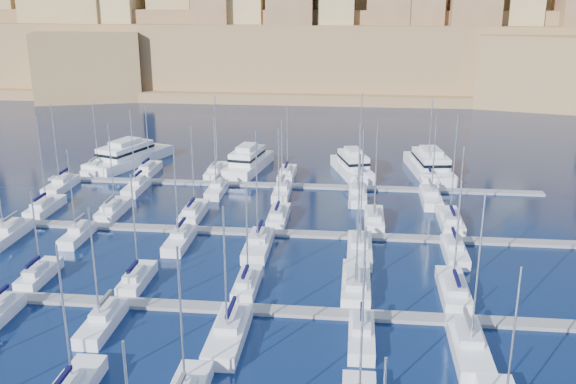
# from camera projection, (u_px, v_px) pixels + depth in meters

# --- Properties ---
(ground) EXTENTS (600.00, 600.00, 0.00)m
(ground) POSITION_uv_depth(u_px,v_px,m) (259.00, 264.00, 78.23)
(ground) COLOR #041533
(ground) RESTS_ON ground
(pontoon_mid_near) EXTENTS (84.00, 2.00, 0.40)m
(pontoon_mid_near) POSITION_uv_depth(u_px,v_px,m) (242.00, 309.00, 66.80)
(pontoon_mid_near) COLOR slate
(pontoon_mid_near) RESTS_ON ground
(pontoon_mid_far) EXTENTS (84.00, 2.00, 0.40)m
(pontoon_mid_far) POSITION_uv_depth(u_px,v_px,m) (270.00, 233.00, 87.64)
(pontoon_mid_far) COLOR slate
(pontoon_mid_far) RESTS_ON ground
(pontoon_far) EXTENTS (84.00, 2.00, 0.40)m
(pontoon_far) POSITION_uv_depth(u_px,v_px,m) (287.00, 186.00, 108.48)
(pontoon_far) COLOR slate
(pontoon_far) RESTS_ON ground
(sailboat_13) EXTENTS (2.32, 7.74, 10.84)m
(sailboat_13) POSITION_uv_depth(u_px,v_px,m) (39.00, 274.00, 73.67)
(sailboat_13) COLOR white
(sailboat_13) RESTS_ON ground
(sailboat_14) EXTENTS (2.36, 7.87, 13.20)m
(sailboat_14) POSITION_uv_depth(u_px,v_px,m) (137.00, 279.00, 72.53)
(sailboat_14) COLOR white
(sailboat_14) RESTS_ON ground
(sailboat_15) EXTENTS (2.40, 8.00, 12.34)m
(sailboat_15) POSITION_uv_depth(u_px,v_px,m) (247.00, 284.00, 71.30)
(sailboat_15) COLOR white
(sailboat_15) RESTS_ON ground
(sailboat_16) EXTENTS (3.11, 10.37, 15.82)m
(sailboat_16) POSITION_uv_depth(u_px,v_px,m) (356.00, 284.00, 71.16)
(sailboat_16) COLOR white
(sailboat_16) RESTS_ON ground
(sailboat_17) EXTENTS (2.92, 9.74, 13.31)m
(sailboat_17) POSITION_uv_depth(u_px,v_px,m) (454.00, 290.00, 69.79)
(sailboat_17) COLOR white
(sailboat_17) RESTS_ON ground
(sailboat_20) EXTENTS (2.53, 8.43, 13.10)m
(sailboat_20) POSITION_uv_depth(u_px,v_px,m) (102.00, 322.00, 63.13)
(sailboat_20) COLOR white
(sailboat_20) RESTS_ON ground
(sailboat_21) EXTENTS (3.11, 10.38, 14.11)m
(sailboat_21) POSITION_uv_depth(u_px,v_px,m) (229.00, 334.00, 60.90)
(sailboat_21) COLOR white
(sailboat_21) RESTS_ON ground
(sailboat_22) EXTENTS (2.46, 8.20, 12.25)m
(sailboat_22) POSITION_uv_depth(u_px,v_px,m) (361.00, 336.00, 60.64)
(sailboat_22) COLOR white
(sailboat_22) RESTS_ON ground
(sailboat_23) EXTENTS (3.05, 10.17, 16.02)m
(sailboat_23) POSITION_uv_depth(u_px,v_px,m) (469.00, 347.00, 58.70)
(sailboat_23) COLOR white
(sailboat_23) RESTS_ON ground
(sailboat_24) EXTENTS (2.69, 8.97, 14.79)m
(sailboat_24) POSITION_uv_depth(u_px,v_px,m) (45.00, 207.00, 96.12)
(sailboat_24) COLOR white
(sailboat_24) RESTS_ON ground
(sailboat_25) EXTENTS (2.74, 9.14, 13.88)m
(sailboat_25) POSITION_uv_depth(u_px,v_px,m) (114.00, 210.00, 95.12)
(sailboat_25) COLOR white
(sailboat_25) RESTS_ON ground
(sailboat_26) EXTENTS (2.74, 9.14, 13.86)m
(sailboat_26) POSITION_uv_depth(u_px,v_px,m) (194.00, 213.00, 93.87)
(sailboat_26) COLOR white
(sailboat_26) RESTS_ON ground
(sailboat_27) EXTENTS (2.62, 8.73, 13.83)m
(sailboat_27) POSITION_uv_depth(u_px,v_px,m) (278.00, 216.00, 92.40)
(sailboat_27) COLOR white
(sailboat_27) RESTS_ON ground
(sailboat_28) EXTENTS (2.72, 9.05, 14.93)m
(sailboat_28) POSITION_uv_depth(u_px,v_px,m) (374.00, 219.00, 91.14)
(sailboat_28) COLOR white
(sailboat_28) RESTS_ON ground
(sailboat_29) EXTENTS (2.97, 9.90, 16.12)m
(sailboat_29) POSITION_uv_depth(u_px,v_px,m) (450.00, 221.00, 90.44)
(sailboat_29) COLOR white
(sailboat_29) RESTS_ON ground
(sailboat_30) EXTENTS (2.93, 9.76, 16.72)m
(sailboat_30) POSITION_uv_depth(u_px,v_px,m) (7.00, 234.00, 85.56)
(sailboat_30) COLOR white
(sailboat_30) RESTS_ON ground
(sailboat_31) EXTENTS (2.33, 7.76, 12.78)m
(sailboat_31) POSITION_uv_depth(u_px,v_px,m) (78.00, 235.00, 85.54)
(sailboat_31) COLOR white
(sailboat_31) RESTS_ON ground
(sailboat_32) EXTENTS (2.58, 8.61, 13.79)m
(sailboat_32) POSITION_uv_depth(u_px,v_px,m) (180.00, 240.00, 83.70)
(sailboat_32) COLOR white
(sailboat_32) RESTS_ON ground
(sailboat_33) EXTENTS (2.97, 9.89, 16.02)m
(sailboat_33) POSITION_uv_depth(u_px,v_px,m) (258.00, 245.00, 82.02)
(sailboat_33) COLOR white
(sailboat_33) RESTS_ON ground
(sailboat_34) EXTENTS (3.04, 10.12, 16.59)m
(sailboat_34) POSITION_uv_depth(u_px,v_px,m) (360.00, 249.00, 80.59)
(sailboat_34) COLOR white
(sailboat_34) RESTS_ON ground
(sailboat_35) EXTENTS (2.63, 8.76, 14.55)m
(sailboat_35) POSITION_uv_depth(u_px,v_px,m) (455.00, 251.00, 80.02)
(sailboat_35) COLOR white
(sailboat_35) RESTS_ON ground
(sailboat_36) EXTENTS (2.74, 9.12, 13.03)m
(sailboat_36) POSITION_uv_depth(u_px,v_px,m) (97.00, 168.00, 117.12)
(sailboat_36) COLOR white
(sailboat_36) RESTS_ON ground
(sailboat_37) EXTENTS (2.60, 8.65, 12.62)m
(sailboat_37) POSITION_uv_depth(u_px,v_px,m) (149.00, 170.00, 115.91)
(sailboat_37) COLOR white
(sailboat_37) RESTS_ON ground
(sailboat_38) EXTENTS (2.79, 9.31, 14.55)m
(sailboat_38) POSITION_uv_depth(u_px,v_px,m) (217.00, 171.00, 114.93)
(sailboat_38) COLOR white
(sailboat_38) RESTS_ON ground
(sailboat_39) EXTENTS (2.64, 8.81, 13.36)m
(sailboat_39) POSITION_uv_depth(u_px,v_px,m) (287.00, 174.00, 113.40)
(sailboat_39) COLOR white
(sailboat_39) RESTS_ON ground
(sailboat_40) EXTENTS (2.96, 9.85, 15.40)m
(sailboat_40) POSITION_uv_depth(u_px,v_px,m) (359.00, 175.00, 112.57)
(sailboat_40) COLOR white
(sailboat_40) RESTS_ON ground
(sailboat_41) EXTENTS (2.88, 9.62, 14.94)m
(sailboat_41) POSITION_uv_depth(u_px,v_px,m) (428.00, 177.00, 111.25)
(sailboat_41) COLOR white
(sailboat_41) RESTS_ON ground
(sailboat_42) EXTENTS (2.76, 9.22, 14.78)m
(sailboat_42) POSITION_uv_depth(u_px,v_px,m) (61.00, 185.00, 106.93)
(sailboat_42) COLOR white
(sailboat_42) RESTS_ON ground
(sailboat_43) EXTENTS (2.50, 8.33, 14.14)m
(sailboat_43) POSITION_uv_depth(u_px,v_px,m) (137.00, 187.00, 106.04)
(sailboat_43) COLOR white
(sailboat_43) RESTS_ON ground
(sailboat_44) EXTENTS (2.47, 8.22, 13.09)m
(sailboat_44) POSITION_uv_depth(u_px,v_px,m) (217.00, 189.00, 104.71)
(sailboat_44) COLOR white
(sailboat_44) RESTS_ON ground
(sailboat_45) EXTENTS (2.53, 8.43, 13.09)m
(sailboat_45) POSITION_uv_depth(u_px,v_px,m) (282.00, 192.00, 103.51)
(sailboat_45) COLOR white
(sailboat_45) RESTS_ON ground
(sailboat_46) EXTENTS (2.80, 9.35, 12.75)m
(sailboat_46) POSITION_uv_depth(u_px,v_px,m) (358.00, 195.00, 101.84)
(sailboat_46) COLOR white
(sailboat_46) RESTS_ON ground
(sailboat_47) EXTENTS (2.89, 9.62, 14.24)m
(sailboat_47) POSITION_uv_depth(u_px,v_px,m) (431.00, 198.00, 100.54)
(sailboat_47) COLOR white
(sailboat_47) RESTS_ON ground
(motor_yacht_a) EXTENTS (12.16, 20.47, 5.25)m
(motor_yacht_a) POSITION_uv_depth(u_px,v_px,m) (128.00, 156.00, 121.63)
(motor_yacht_a) COLOR white
(motor_yacht_a) RESTS_ON ground
(motor_yacht_b) EXTENTS (7.37, 16.84, 5.25)m
(motor_yacht_b) POSITION_uv_depth(u_px,v_px,m) (248.00, 161.00, 117.69)
(motor_yacht_b) COLOR white
(motor_yacht_b) RESTS_ON ground
(motor_yacht_c) EXTENTS (8.30, 15.26, 5.25)m
(motor_yacht_c) POSITION_uv_depth(u_px,v_px,m) (352.00, 166.00, 114.99)
(motor_yacht_c) COLOR white
(motor_yacht_c) RESTS_ON ground
(motor_yacht_d) EXTENTS (7.99, 19.01, 5.25)m
(motor_yacht_d) POSITION_uv_depth(u_px,v_px,m) (429.00, 165.00, 115.30)
(motor_yacht_d) COLOR white
(motor_yacht_d) RESTS_ON ground
(fortified_city) EXTENTS (460.00, 108.95, 59.52)m
(fortified_city) POSITION_uv_depth(u_px,v_px,m) (326.00, 41.00, 220.84)
(fortified_city) COLOR brown
(fortified_city) RESTS_ON ground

